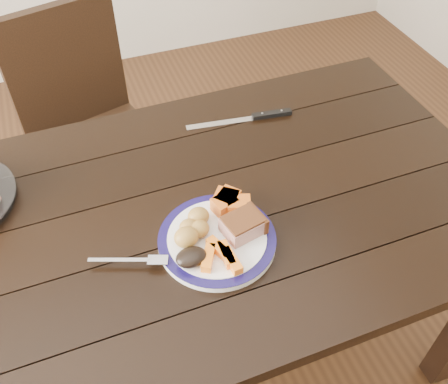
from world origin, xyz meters
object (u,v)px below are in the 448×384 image
object	(u,v)px
chair_far	(89,123)
pork_slice	(243,226)
dining_table	(193,232)
fork	(134,261)
dinner_plate	(217,240)
carving_knife	(259,116)

from	to	relation	value
chair_far	pork_slice	size ratio (longest dim) A/B	10.45
dining_table	fork	xyz separation A→B (m)	(-0.17, -0.12, 0.11)
dinner_plate	carving_knife	world-z (taller)	dinner_plate
dinner_plate	fork	world-z (taller)	fork
chair_far	pork_slice	distance (m)	0.94
dining_table	chair_far	xyz separation A→B (m)	(-0.17, 0.74, -0.13)
dining_table	pork_slice	distance (m)	0.20
pork_slice	fork	size ratio (longest dim) A/B	0.52
dining_table	carving_knife	xyz separation A→B (m)	(0.30, 0.28, 0.10)
pork_slice	dinner_plate	bearing A→B (deg)	175.24
chair_far	fork	distance (m)	0.89
chair_far	carving_knife	distance (m)	0.70
carving_knife	chair_far	bearing A→B (deg)	143.38
dinner_plate	fork	xyz separation A→B (m)	(-0.19, 0.00, 0.01)
chair_far	carving_knife	bearing A→B (deg)	120.61
dining_table	fork	world-z (taller)	fork
dinner_plate	fork	distance (m)	0.19
carving_knife	pork_slice	bearing A→B (deg)	-110.86
dining_table	carving_knife	distance (m)	0.42
fork	dining_table	bearing A→B (deg)	55.71
chair_far	pork_slice	bearing A→B (deg)	91.26
chair_far	fork	world-z (taller)	chair_far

